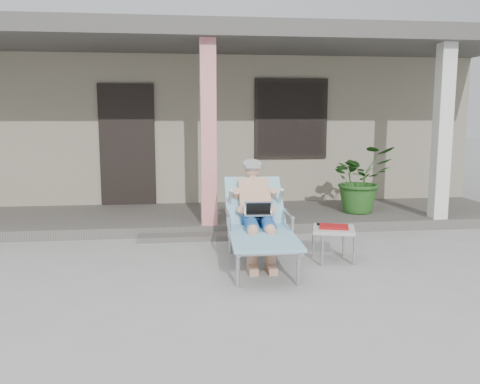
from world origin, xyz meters
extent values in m
plane|color=#9E9E99|center=(0.00, 0.00, 0.00)|extent=(60.00, 60.00, 0.00)
cube|color=#9E957D|center=(0.00, 6.50, 1.50)|extent=(10.00, 5.00, 3.00)
cube|color=#474442|center=(0.00, 6.50, 3.15)|extent=(10.40, 5.40, 0.30)
cube|color=black|center=(-1.30, 3.97, 1.20)|extent=(0.95, 0.06, 2.10)
cube|color=black|center=(1.60, 3.97, 1.65)|extent=(1.20, 0.06, 1.30)
cube|color=black|center=(1.60, 3.96, 1.65)|extent=(1.32, 0.05, 1.42)
cube|color=#605B56|center=(0.00, 3.00, 0.07)|extent=(10.00, 2.00, 0.15)
cube|color=red|center=(0.00, 2.15, 1.45)|extent=(0.22, 0.22, 2.61)
cube|color=silver|center=(3.50, 2.15, 1.45)|extent=(0.22, 0.22, 2.61)
cube|color=#474442|center=(0.00, 3.00, 2.88)|extent=(10.00, 2.30, 0.24)
cube|color=#605B56|center=(0.00, 1.85, 0.04)|extent=(2.00, 0.30, 0.07)
cylinder|color=#B7B7BC|center=(0.14, -0.18, 0.18)|extent=(0.04, 0.04, 0.37)
cylinder|color=#B7B7BC|center=(0.75, -0.21, 0.18)|extent=(0.04, 0.04, 0.37)
cylinder|color=#B7B7BC|center=(0.19, 1.05, 0.18)|extent=(0.04, 0.04, 0.37)
cylinder|color=#B7B7BC|center=(0.81, 1.02, 0.18)|extent=(0.04, 0.04, 0.37)
cube|color=#B7B7BC|center=(0.47, 0.26, 0.38)|extent=(0.67, 1.23, 0.03)
cube|color=#93C9E4|center=(0.47, 0.26, 0.41)|extent=(0.77, 1.27, 0.04)
cube|color=#B7B7BC|center=(0.50, 1.14, 0.61)|extent=(0.64, 0.60, 0.49)
cube|color=#93C9E4|center=(0.50, 1.14, 0.65)|extent=(0.74, 0.67, 0.55)
cylinder|color=#969698|center=(0.52, 1.42, 1.08)|extent=(0.25, 0.25, 0.13)
cube|color=silver|center=(0.48, 0.69, 0.57)|extent=(0.34, 0.25, 0.23)
cube|color=#B7B7B2|center=(1.37, 0.60, 0.38)|extent=(0.59, 0.59, 0.04)
cylinder|color=#B7B7BC|center=(1.18, 0.41, 0.18)|extent=(0.03, 0.03, 0.36)
cylinder|color=#B7B7BC|center=(1.56, 0.41, 0.18)|extent=(0.03, 0.03, 0.36)
cylinder|color=#B7B7BC|center=(1.18, 0.79, 0.18)|extent=(0.03, 0.03, 0.36)
cylinder|color=#B7B7BC|center=(1.56, 0.79, 0.18)|extent=(0.03, 0.03, 0.36)
cube|color=#A51113|center=(1.37, 0.60, 0.42)|extent=(0.39, 0.33, 0.03)
cube|color=black|center=(1.37, 0.73, 0.41)|extent=(0.33, 0.11, 0.03)
imported|color=#26591E|center=(2.49, 2.78, 0.69)|extent=(1.08, 0.97, 1.09)
camera|label=1|loc=(-0.44, -5.05, 1.72)|focal=38.00mm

